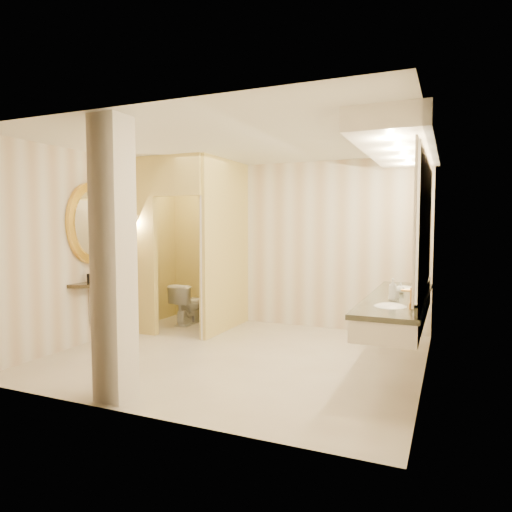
{
  "coord_description": "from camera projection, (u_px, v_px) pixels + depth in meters",
  "views": [
    {
      "loc": [
        2.49,
        -5.2,
        1.69
      ],
      "look_at": [
        0.18,
        0.2,
        1.28
      ],
      "focal_mm": 32.0,
      "sensor_mm": 36.0,
      "label": 1
    }
  ],
  "objects": [
    {
      "name": "wall_sconce",
      "position": [
        135.0,
        221.0,
        6.89
      ],
      "size": [
        0.14,
        0.14,
        0.42
      ],
      "color": "#B9813B",
      "rests_on": "toilet_closet"
    },
    {
      "name": "console_shelf",
      "position": [
        92.0,
        249.0,
        6.48
      ],
      "size": [
        0.88,
        0.88,
        1.89
      ],
      "color": "black",
      "rests_on": "floor"
    },
    {
      "name": "toilet",
      "position": [
        188.0,
        303.0,
        7.74
      ],
      "size": [
        0.4,
        0.68,
        0.69
      ],
      "primitive_type": "imported",
      "rotation": [
        0.0,
        0.0,
        3.12
      ],
      "color": "white",
      "rests_on": "floor"
    },
    {
      "name": "pillar",
      "position": [
        114.0,
        260.0,
        4.32
      ],
      "size": [
        0.31,
        0.31,
        2.7
      ],
      "primitive_type": "cube",
      "color": "beige",
      "rests_on": "floor"
    },
    {
      "name": "soap_bottle_c",
      "position": [
        393.0,
        290.0,
        4.85
      ],
      "size": [
        0.11,
        0.11,
        0.24
      ],
      "primitive_type": "imported",
      "rotation": [
        0.0,
        0.0,
        0.28
      ],
      "color": "#C6B28C",
      "rests_on": "vanity"
    },
    {
      "name": "wall_right",
      "position": [
        426.0,
        256.0,
        4.88
      ],
      "size": [
        0.02,
        4.0,
        2.7
      ],
      "primitive_type": "cube",
      "color": "silver",
      "rests_on": "floor"
    },
    {
      "name": "soap_bottle_b",
      "position": [
        401.0,
        288.0,
        5.36
      ],
      "size": [
        0.11,
        0.11,
        0.13
      ],
      "primitive_type": "imported",
      "rotation": [
        0.0,
        0.0,
        -0.15
      ],
      "color": "silver",
      "rests_on": "vanity"
    },
    {
      "name": "vanity",
      "position": [
        402.0,
        229.0,
        5.11
      ],
      "size": [
        0.75,
        2.76,
        2.09
      ],
      "color": "beige",
      "rests_on": "floor"
    },
    {
      "name": "tissue_box",
      "position": [
        94.0,
        278.0,
        6.34
      ],
      "size": [
        0.14,
        0.14,
        0.13
      ],
      "primitive_type": "cube",
      "rotation": [
        0.0,
        0.0,
        -0.11
      ],
      "color": "black",
      "rests_on": "console_shelf"
    },
    {
      "name": "toilet_closet",
      "position": [
        199.0,
        244.0,
        7.1
      ],
      "size": [
        1.5,
        1.55,
        2.7
      ],
      "color": "#F4E07F",
      "rests_on": "floor"
    },
    {
      "name": "wall_front",
      "position": [
        137.0,
        263.0,
        3.94
      ],
      "size": [
        4.5,
        0.02,
        2.7
      ],
      "primitive_type": "cube",
      "color": "silver",
      "rests_on": "floor"
    },
    {
      "name": "wall_back",
      "position": [
        289.0,
        245.0,
        7.6
      ],
      "size": [
        4.5,
        0.02,
        2.7
      ],
      "primitive_type": "cube",
      "color": "silver",
      "rests_on": "floor"
    },
    {
      "name": "ceiling",
      "position": [
        237.0,
        143.0,
        5.67
      ],
      "size": [
        4.5,
        4.5,
        0.0
      ],
      "primitive_type": "plane",
      "rotation": [
        3.14,
        0.0,
        0.0
      ],
      "color": "silver",
      "rests_on": "wall_back"
    },
    {
      "name": "soap_bottle_a",
      "position": [
        396.0,
        292.0,
        5.0
      ],
      "size": [
        0.08,
        0.08,
        0.13
      ],
      "primitive_type": "imported",
      "rotation": [
        0.0,
        0.0,
        -0.37
      ],
      "color": "beige",
      "rests_on": "vanity"
    },
    {
      "name": "wall_left",
      "position": [
        98.0,
        247.0,
        6.65
      ],
      "size": [
        0.02,
        4.0,
        2.7
      ],
      "primitive_type": "cube",
      "color": "silver",
      "rests_on": "floor"
    },
    {
      "name": "floor",
      "position": [
        237.0,
        356.0,
        5.86
      ],
      "size": [
        4.5,
        4.5,
        0.0
      ],
      "primitive_type": "plane",
      "color": "beige",
      "rests_on": "ground"
    }
  ]
}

